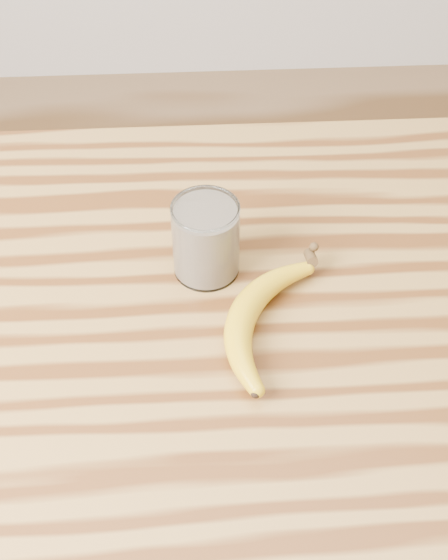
{
  "coord_description": "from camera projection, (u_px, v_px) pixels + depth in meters",
  "views": [
    {
      "loc": [
        -0.03,
        -0.69,
        1.69
      ],
      "look_at": [
        0.01,
        0.01,
        0.93
      ],
      "focal_mm": 50.0,
      "sensor_mm": 36.0,
      "label": 1
    }
  ],
  "objects": [
    {
      "name": "table",
      "position": [
        218.0,
        360.0,
        1.15
      ],
      "size": [
        1.2,
        0.8,
        0.9
      ],
      "color": "olive",
      "rests_on": "ground"
    },
    {
      "name": "smoothie_glass",
      "position": [
        206.0,
        239.0,
        1.05
      ],
      "size": [
        0.09,
        0.09,
        0.12
      ],
      "color": "white",
      "rests_on": "table"
    },
    {
      "name": "banana",
      "position": [
        243.0,
        314.0,
        1.01
      ],
      "size": [
        0.23,
        0.34,
        0.04
      ],
      "primitive_type": null,
      "rotation": [
        0.0,
        0.0,
        -0.41
      ],
      "color": "gold",
      "rests_on": "table"
    }
  ]
}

